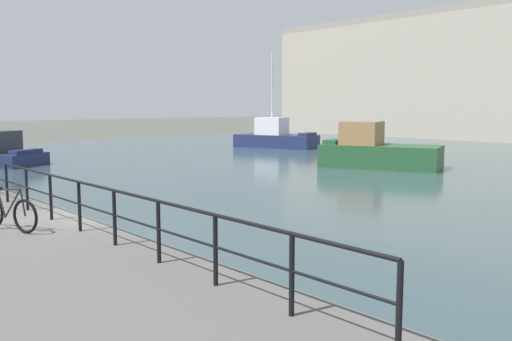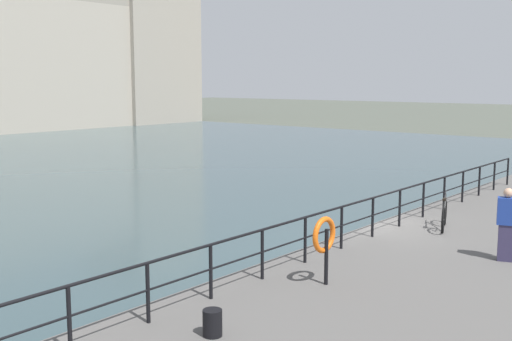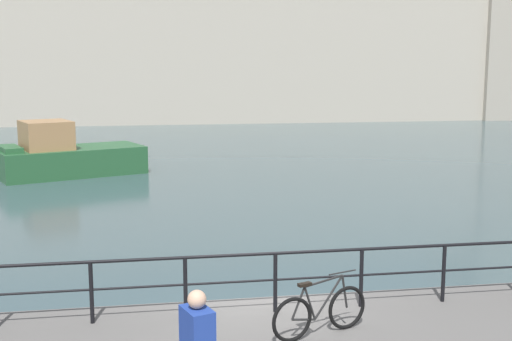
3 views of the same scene
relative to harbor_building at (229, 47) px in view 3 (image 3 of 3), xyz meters
The scene contains 5 objects.
water_basin 23.63m from the harbor_building, 105.06° to the right, with size 80.00×60.00×0.01m, color #33474C.
harbor_building is the anchor object (origin of this frame).
moored_blue_motorboat 34.38m from the harbor_building, 110.27° to the right, with size 7.19×5.21×2.62m.
quay_railing 53.54m from the harbor_building, 97.88° to the right, with size 21.76×0.07×1.08m.
parked_bicycle 54.42m from the harbor_building, 95.57° to the right, with size 1.69×0.66×0.98m.
Camera 3 is at (-2.00, -11.40, 5.13)m, focal length 45.90 mm.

